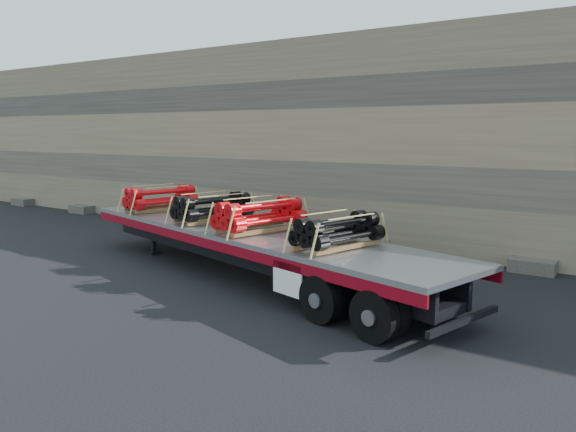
# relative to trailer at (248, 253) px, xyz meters

# --- Properties ---
(ground) EXTENTS (120.00, 120.00, 0.00)m
(ground) POSITION_rel_trailer_xyz_m (-0.85, 0.07, -0.65)
(ground) COLOR black
(ground) RESTS_ON ground
(rock_wall) EXTENTS (44.00, 3.00, 7.00)m
(rock_wall) POSITION_rel_trailer_xyz_m (-0.85, 6.57, 2.85)
(rock_wall) COLOR #7A6B54
(rock_wall) RESTS_ON ground
(trailer) EXTENTS (13.16, 5.58, 1.29)m
(trailer) POSITION_rel_trailer_xyz_m (0.00, 0.00, 0.00)
(trailer) COLOR #9C9EA3
(trailer) RESTS_ON ground
(bundle_front) EXTENTS (1.58, 2.36, 0.77)m
(bundle_front) POSITION_rel_trailer_xyz_m (-4.49, 1.13, 1.03)
(bundle_front) COLOR red
(bundle_front) RESTS_ON trailer
(bundle_midfront) EXTENTS (1.56, 2.34, 0.76)m
(bundle_midfront) POSITION_rel_trailer_xyz_m (-1.57, 0.40, 1.03)
(bundle_midfront) COLOR black
(bundle_midfront) RESTS_ON trailer
(bundle_midrear) EXTENTS (1.65, 2.47, 0.80)m
(bundle_midrear) POSITION_rel_trailer_xyz_m (0.50, -0.13, 1.05)
(bundle_midrear) COLOR red
(bundle_midrear) RESTS_ON trailer
(bundle_rear) EXTENTS (1.47, 2.21, 0.72)m
(bundle_rear) POSITION_rel_trailer_xyz_m (3.16, -0.80, 1.01)
(bundle_rear) COLOR black
(bundle_rear) RESTS_ON trailer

